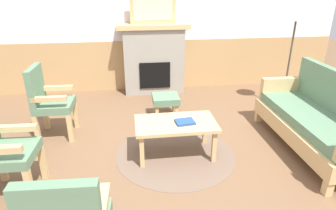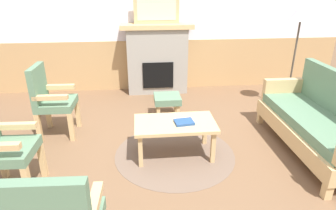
# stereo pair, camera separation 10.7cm
# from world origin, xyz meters

# --- Properties ---
(ground_plane) EXTENTS (14.00, 14.00, 0.00)m
(ground_plane) POSITION_xyz_m (0.00, 0.00, 0.00)
(ground_plane) COLOR brown
(wall_back) EXTENTS (7.20, 0.14, 2.70)m
(wall_back) POSITION_xyz_m (0.00, 2.60, 1.31)
(wall_back) COLOR white
(wall_back) RESTS_ON ground_plane
(fireplace) EXTENTS (1.30, 0.44, 1.28)m
(fireplace) POSITION_xyz_m (0.00, 2.35, 0.65)
(fireplace) COLOR gray
(fireplace) RESTS_ON ground_plane
(framed_picture) EXTENTS (0.80, 0.04, 0.56)m
(framed_picture) POSITION_xyz_m (0.00, 2.35, 1.56)
(framed_picture) COLOR tan
(framed_picture) RESTS_ON fireplace
(couch) EXTENTS (0.70, 1.80, 0.98)m
(couch) POSITION_xyz_m (1.80, -0.02, 0.40)
(couch) COLOR tan
(couch) RESTS_ON ground_plane
(coffee_table) EXTENTS (0.96, 0.56, 0.44)m
(coffee_table) POSITION_xyz_m (0.06, 0.08, 0.39)
(coffee_table) COLOR tan
(coffee_table) RESTS_ON ground_plane
(round_rug) EXTENTS (1.48, 1.48, 0.01)m
(round_rug) POSITION_xyz_m (0.06, 0.08, 0.00)
(round_rug) COLOR brown
(round_rug) RESTS_ON ground_plane
(book_on_table) EXTENTS (0.24, 0.20, 0.03)m
(book_on_table) POSITION_xyz_m (0.16, 0.04, 0.46)
(book_on_table) COLOR navy
(book_on_table) RESTS_ON coffee_table
(footstool) EXTENTS (0.40, 0.40, 0.36)m
(footstool) POSITION_xyz_m (0.07, 1.16, 0.28)
(footstool) COLOR tan
(footstool) RESTS_ON ground_plane
(armchair_near_fireplace) EXTENTS (0.49, 0.49, 0.98)m
(armchair_near_fireplace) POSITION_xyz_m (-1.55, 0.78, 0.54)
(armchair_near_fireplace) COLOR tan
(armchair_near_fireplace) RESTS_ON ground_plane
(floor_lamp_by_couch) EXTENTS (0.36, 0.36, 1.68)m
(floor_lamp_by_couch) POSITION_xyz_m (2.12, 1.36, 1.45)
(floor_lamp_by_couch) COLOR #332D28
(floor_lamp_by_couch) RESTS_ON ground_plane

